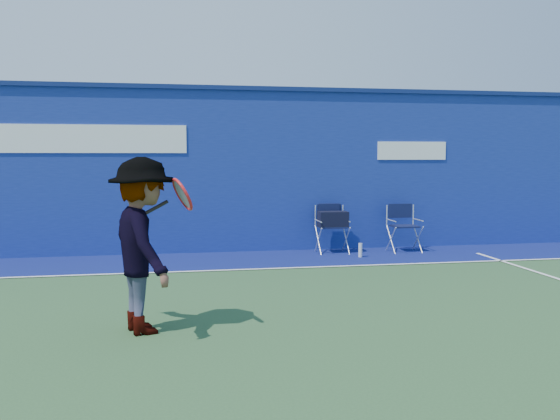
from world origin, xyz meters
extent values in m
plane|color=#2B4E29|center=(0.00, 0.00, 0.00)|extent=(80.00, 80.00, 0.00)
cube|color=navy|center=(0.00, 5.20, 1.50)|extent=(24.00, 0.40, 3.00)
cube|color=navy|center=(0.00, 5.20, 3.04)|extent=(24.00, 0.50, 0.08)
cube|color=white|center=(-3.00, 4.99, 2.10)|extent=(4.50, 0.02, 0.50)
cube|color=white|center=(3.60, 4.99, 1.90)|extent=(1.40, 0.02, 0.35)
cube|color=#0D1757|center=(0.00, 4.10, 0.00)|extent=(24.00, 1.80, 0.01)
cube|color=white|center=(0.00, 3.20, 0.01)|extent=(24.00, 0.06, 0.01)
cube|color=#0F1539|center=(1.89, 4.58, 0.49)|extent=(0.47, 0.40, 0.03)
cube|color=silver|center=(1.89, 4.81, 0.68)|extent=(0.53, 0.02, 0.39)
cube|color=#0F1539|center=(1.89, 4.81, 0.76)|extent=(0.47, 0.03, 0.27)
cube|color=black|center=(1.89, 4.55, 0.63)|extent=(0.53, 0.31, 0.29)
cube|color=#0F1539|center=(1.89, 4.81, 0.80)|extent=(0.39, 0.06, 0.21)
cube|color=#0F1539|center=(3.26, 4.47, 0.48)|extent=(0.47, 0.39, 0.03)
cube|color=silver|center=(3.26, 4.70, 0.68)|extent=(0.53, 0.02, 0.39)
cube|color=#0F1539|center=(3.26, 4.70, 0.75)|extent=(0.47, 0.03, 0.27)
cylinder|color=silver|center=(2.25, 4.00, 0.13)|extent=(0.07, 0.07, 0.26)
imported|color=#EA4738|center=(-1.32, 0.13, 0.89)|extent=(1.01, 1.31, 1.78)
torus|color=red|center=(-0.92, 0.01, 1.41)|extent=(0.28, 0.41, 0.34)
cylinder|color=gray|center=(-0.92, 0.01, 1.41)|extent=(0.22, 0.34, 0.28)
cylinder|color=black|center=(-1.21, 0.09, 1.26)|extent=(0.32, 0.12, 0.18)
camera|label=1|loc=(-1.01, -5.96, 1.79)|focal=38.00mm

